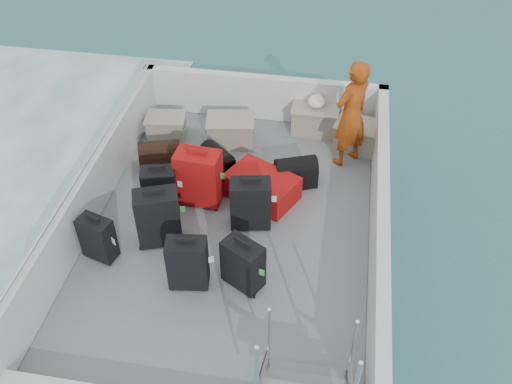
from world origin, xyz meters
The scene contains 22 objects.
ground centered at (0.00, 0.00, 0.00)m, with size 160.00×160.00×0.00m, color #195459.
ferry_hull centered at (0.00, 0.00, 0.30)m, with size 3.60×5.00×0.60m, color silver.
deck centered at (0.00, 0.00, 0.61)m, with size 3.30×4.70×0.02m, color slate.
deck_fittings centered at (0.35, -0.32, 0.99)m, with size 3.60×5.00×0.90m.
suitcase_1 centered at (-1.39, -0.70, 0.91)m, with size 0.38×0.22×0.57m, color black.
suitcase_2 centered at (-0.93, 0.21, 0.92)m, with size 0.42×0.25×0.61m, color black.
suitcase_3 centered at (-0.28, -0.93, 0.95)m, with size 0.43×0.25×0.65m, color black.
suitcase_4 centered at (-0.78, -0.35, 0.99)m, with size 0.50×0.30×0.73m, color black.
suitcase_5 centered at (-0.49, 0.42, 0.99)m, with size 0.54×0.33×0.75m, color #A8100C.
suitcase_6 centered at (0.30, -0.83, 0.92)m, with size 0.44×0.26×0.61m, color black.
suitcase_7 centered at (0.22, 0.09, 0.95)m, with size 0.48×0.27×0.67m, color black.
suitcase_8 centered at (0.28, 0.62, 0.79)m, with size 0.56×0.86×0.34m, color #A8100C.
duffel_0 centered at (-1.18, 0.99, 0.78)m, with size 0.55×0.30×0.32m, color black, non-canonical shape.
duffel_1 centered at (-0.40, 1.00, 0.78)m, with size 0.45×0.30×0.32m, color black, non-canonical shape.
duffel_2 centered at (0.67, 0.95, 0.78)m, with size 0.54×0.30×0.32m, color black, non-canonical shape.
crate_0 centered at (-1.30, 1.69, 0.78)m, with size 0.53×0.36×0.32m, color gray.
crate_1 centered at (-0.35, 1.70, 0.81)m, with size 0.63×0.44×0.38m, color gray.
crate_2 centered at (0.81, 2.20, 0.81)m, with size 0.64×0.44×0.39m, color gray.
crate_3 centered at (1.45, 1.88, 0.81)m, with size 0.62×0.43×0.37m, color gray.
yellow_bag centered at (1.29, 1.90, 0.73)m, with size 0.28×0.26×0.22m, color yellow.
white_bag centered at (0.81, 2.20, 1.10)m, with size 0.24×0.24×0.18m, color white.
passenger centered at (1.30, 1.56, 1.38)m, with size 0.56×0.36×1.53m, color #D75414.
Camera 1 is at (1.11, -4.79, 5.55)m, focal length 40.00 mm.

